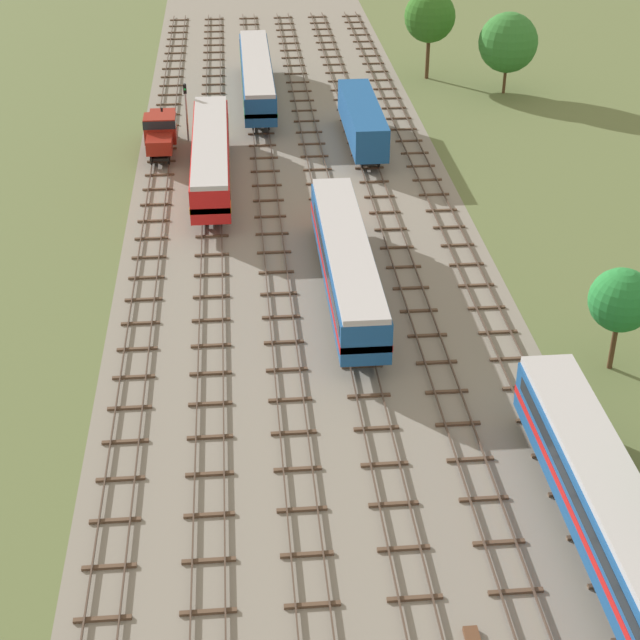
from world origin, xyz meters
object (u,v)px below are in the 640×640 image
at_px(freight_boxcar_centre_right_midfar, 362,119).
at_px(passenger_coach_right_nearest, 615,523).
at_px(signal_post_near, 186,105).
at_px(passenger_coach_centre_left_farther, 257,75).
at_px(shunter_loco_far_left_far, 161,130).
at_px(diesel_railcar_centre_near, 347,261).
at_px(diesel_railcar_left_mid, 211,155).

bearing_deg(freight_boxcar_centre_right_midfar, passenger_coach_right_nearest, -85.24).
bearing_deg(signal_post_near, passenger_coach_centre_left_farther, 58.88).
height_order(passenger_coach_right_nearest, shunter_loco_far_left_far, passenger_coach_right_nearest).
distance_m(diesel_railcar_centre_near, diesel_railcar_left_mid, 21.16).
height_order(diesel_railcar_centre_near, freight_boxcar_centre_right_midfar, diesel_railcar_centre_near).
relative_size(diesel_railcar_centre_near, freight_boxcar_centre_right_midfar, 1.46).
bearing_deg(shunter_loco_far_left_far, signal_post_near, 48.14).
height_order(diesel_railcar_left_mid, passenger_coach_centre_left_farther, same).
xyz_separation_m(passenger_coach_right_nearest, diesel_railcar_centre_near, (-8.70, 25.27, -0.02)).
relative_size(freight_boxcar_centre_right_midfar, shunter_loco_far_left_far, 1.65).
bearing_deg(signal_post_near, diesel_railcar_left_mid, -77.90).
height_order(diesel_railcar_centre_near, diesel_railcar_left_mid, same).
distance_m(diesel_railcar_centre_near, signal_post_near, 31.39).
height_order(passenger_coach_right_nearest, passenger_coach_centre_left_farther, same).
distance_m(passenger_coach_right_nearest, diesel_railcar_centre_near, 26.72).
bearing_deg(signal_post_near, shunter_loco_far_left_far, -131.86).
relative_size(diesel_railcar_centre_near, diesel_railcar_left_mid, 1.00).
xyz_separation_m(diesel_railcar_centre_near, shunter_loco_far_left_far, (-13.05, 27.01, -0.59)).
distance_m(passenger_coach_right_nearest, passenger_coach_centre_left_farther, 66.80).
height_order(diesel_railcar_left_mid, shunter_loco_far_left_far, diesel_railcar_left_mid).
height_order(diesel_railcar_left_mid, freight_boxcar_centre_right_midfar, diesel_railcar_left_mid).
distance_m(diesel_railcar_left_mid, passenger_coach_centre_left_farther, 21.40).
relative_size(shunter_loco_far_left_far, passenger_coach_centre_left_farther, 0.38).
distance_m(passenger_coach_right_nearest, diesel_railcar_left_mid, 47.84).
bearing_deg(freight_boxcar_centre_right_midfar, diesel_railcar_left_mid, -149.81).
bearing_deg(diesel_railcar_left_mid, shunter_loco_far_left_far, 119.41).
distance_m(diesel_railcar_left_mid, signal_post_near, 10.41).
bearing_deg(diesel_railcar_left_mid, freight_boxcar_centre_right_midfar, 30.19).
bearing_deg(diesel_railcar_centre_near, freight_boxcar_centre_right_midfar, 80.80).
bearing_deg(passenger_coach_centre_left_farther, signal_post_near, -121.12).
distance_m(passenger_coach_right_nearest, freight_boxcar_centre_right_midfar, 52.34).
distance_m(freight_boxcar_centre_right_midfar, shunter_loco_far_left_far, 17.42).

